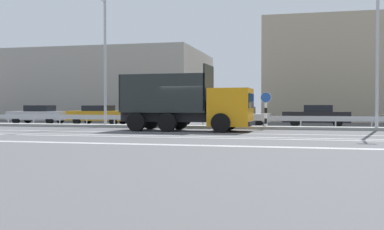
{
  "coord_description": "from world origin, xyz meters",
  "views": [
    {
      "loc": [
        6.12,
        -24.72,
        1.47
      ],
      "look_at": [
        -0.08,
        1.46,
        0.87
      ],
      "focal_mm": 42.0,
      "sensor_mm": 36.0,
      "label": 1
    }
  ],
  "objects_px": {
    "median_road_sign": "(266,110)",
    "parked_car_6": "(317,116)",
    "parked_car_4": "(166,115)",
    "dump_truck": "(201,108)",
    "parked_car_5": "(240,116)",
    "street_lamp_1": "(104,56)",
    "street_lamp_2": "(378,29)",
    "parked_car_2": "(39,114)",
    "parked_car_3": "(100,115)"
  },
  "relations": [
    {
      "from": "parked_car_6",
      "to": "parked_car_4",
      "type": "bearing_deg",
      "value": 94.3
    },
    {
      "from": "street_lamp_2",
      "to": "parked_car_4",
      "type": "bearing_deg",
      "value": 164.63
    },
    {
      "from": "street_lamp_2",
      "to": "parked_car_3",
      "type": "bearing_deg",
      "value": 168.49
    },
    {
      "from": "street_lamp_1",
      "to": "parked_car_4",
      "type": "relative_size",
      "value": 2.03
    },
    {
      "from": "street_lamp_2",
      "to": "street_lamp_1",
      "type": "bearing_deg",
      "value": 179.85
    },
    {
      "from": "parked_car_2",
      "to": "parked_car_5",
      "type": "height_order",
      "value": "parked_car_2"
    },
    {
      "from": "dump_truck",
      "to": "street_lamp_2",
      "type": "height_order",
      "value": "street_lamp_2"
    },
    {
      "from": "dump_truck",
      "to": "parked_car_4",
      "type": "bearing_deg",
      "value": -147.02
    },
    {
      "from": "dump_truck",
      "to": "street_lamp_1",
      "type": "relative_size",
      "value": 0.89
    },
    {
      "from": "median_road_sign",
      "to": "parked_car_2",
      "type": "bearing_deg",
      "value": 167.57
    },
    {
      "from": "median_road_sign",
      "to": "parked_car_6",
      "type": "relative_size",
      "value": 0.5
    },
    {
      "from": "parked_car_5",
      "to": "parked_car_6",
      "type": "distance_m",
      "value": 5.21
    },
    {
      "from": "parked_car_3",
      "to": "parked_car_6",
      "type": "distance_m",
      "value": 15.8
    },
    {
      "from": "parked_car_4",
      "to": "parked_car_3",
      "type": "bearing_deg",
      "value": -93.0
    },
    {
      "from": "parked_car_3",
      "to": "median_road_sign",
      "type": "bearing_deg",
      "value": 75.13
    },
    {
      "from": "parked_car_5",
      "to": "parked_car_6",
      "type": "xyz_separation_m",
      "value": [
        5.21,
        -0.28,
        0.07
      ]
    },
    {
      "from": "parked_car_5",
      "to": "parked_car_6",
      "type": "relative_size",
      "value": 0.95
    },
    {
      "from": "street_lamp_1",
      "to": "parked_car_2",
      "type": "xyz_separation_m",
      "value": [
        -7.41,
        4.08,
        -4.0
      ]
    },
    {
      "from": "parked_car_4",
      "to": "dump_truck",
      "type": "bearing_deg",
      "value": 29.47
    },
    {
      "from": "street_lamp_2",
      "to": "dump_truck",
      "type": "bearing_deg",
      "value": -163.99
    },
    {
      "from": "street_lamp_2",
      "to": "parked_car_2",
      "type": "relative_size",
      "value": 2.25
    },
    {
      "from": "parked_car_4",
      "to": "parked_car_5",
      "type": "distance_m",
      "value": 5.36
    },
    {
      "from": "dump_truck",
      "to": "street_lamp_1",
      "type": "xyz_separation_m",
      "value": [
        -7.2,
        2.83,
        3.45
      ]
    },
    {
      "from": "street_lamp_1",
      "to": "parked_car_6",
      "type": "bearing_deg",
      "value": 16.23
    },
    {
      "from": "street_lamp_1",
      "to": "parked_car_3",
      "type": "bearing_deg",
      "value": 118.45
    },
    {
      "from": "parked_car_4",
      "to": "parked_car_2",
      "type": "bearing_deg",
      "value": -93.85
    },
    {
      "from": "parked_car_3",
      "to": "parked_car_6",
      "type": "xyz_separation_m",
      "value": [
        15.8,
        0.17,
        0.01
      ]
    },
    {
      "from": "street_lamp_2",
      "to": "parked_car_6",
      "type": "distance_m",
      "value": 7.23
    },
    {
      "from": "parked_car_2",
      "to": "parked_car_3",
      "type": "relative_size",
      "value": 0.98
    },
    {
      "from": "dump_truck",
      "to": "parked_car_6",
      "type": "xyz_separation_m",
      "value": [
        6.52,
        6.83,
        -0.53
      ]
    },
    {
      "from": "dump_truck",
      "to": "parked_car_2",
      "type": "bearing_deg",
      "value": -113.78
    },
    {
      "from": "street_lamp_1",
      "to": "parked_car_3",
      "type": "distance_m",
      "value": 5.9
    },
    {
      "from": "parked_car_3",
      "to": "parked_car_5",
      "type": "height_order",
      "value": "parked_car_3"
    },
    {
      "from": "median_road_sign",
      "to": "parked_car_2",
      "type": "xyz_separation_m",
      "value": [
        -17.99,
        3.97,
        -0.42
      ]
    },
    {
      "from": "street_lamp_2",
      "to": "parked_car_4",
      "type": "height_order",
      "value": "street_lamp_2"
    },
    {
      "from": "street_lamp_2",
      "to": "parked_car_5",
      "type": "xyz_separation_m",
      "value": [
        -8.4,
        4.32,
        -5.14
      ]
    },
    {
      "from": "median_road_sign",
      "to": "parked_car_2",
      "type": "distance_m",
      "value": 18.43
    },
    {
      "from": "parked_car_3",
      "to": "parked_car_4",
      "type": "bearing_deg",
      "value": 90.45
    },
    {
      "from": "parked_car_2",
      "to": "parked_car_3",
      "type": "height_order",
      "value": "parked_car_2"
    },
    {
      "from": "parked_car_2",
      "to": "parked_car_5",
      "type": "relative_size",
      "value": 1.11
    },
    {
      "from": "dump_truck",
      "to": "parked_car_5",
      "type": "bearing_deg",
      "value": 171.04
    },
    {
      "from": "street_lamp_1",
      "to": "parked_car_5",
      "type": "relative_size",
      "value": 2.0
    },
    {
      "from": "dump_truck",
      "to": "parked_car_5",
      "type": "xyz_separation_m",
      "value": [
        1.32,
        7.11,
        -0.6
      ]
    },
    {
      "from": "street_lamp_2",
      "to": "parked_car_5",
      "type": "relative_size",
      "value": 2.5
    },
    {
      "from": "street_lamp_1",
      "to": "parked_car_4",
      "type": "height_order",
      "value": "street_lamp_1"
    },
    {
      "from": "parked_car_2",
      "to": "parked_car_4",
      "type": "bearing_deg",
      "value": -92.29
    },
    {
      "from": "street_lamp_1",
      "to": "parked_car_2",
      "type": "height_order",
      "value": "street_lamp_1"
    },
    {
      "from": "street_lamp_1",
      "to": "parked_car_2",
      "type": "distance_m",
      "value": 9.35
    },
    {
      "from": "median_road_sign",
      "to": "street_lamp_1",
      "type": "height_order",
      "value": "street_lamp_1"
    },
    {
      "from": "parked_car_6",
      "to": "parked_car_2",
      "type": "bearing_deg",
      "value": 92.63
    }
  ]
}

